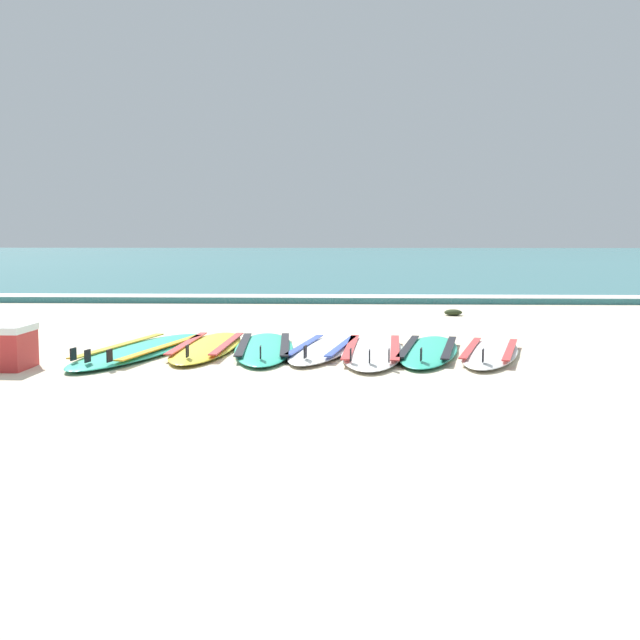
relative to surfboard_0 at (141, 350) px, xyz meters
The scene contains 12 objects.
ground_plane 1.75m from the surfboard_0, ahead, with size 80.00×80.00×0.00m, color beige.
sea 35.70m from the surfboard_0, 87.21° to the left, with size 80.00×60.00×0.10m, color teal.
wave_foam_strip 6.26m from the surfboard_0, 73.86° to the left, with size 80.00×0.72×0.11m, color white.
surfboard_0 is the anchor object (origin of this frame).
surfboard_1 0.65m from the surfboard_0, 21.51° to the left, with size 0.61×2.27×0.18m.
surfboard_2 1.20m from the surfboard_0, ahead, with size 0.74×2.33×0.18m.
surfboard_3 1.78m from the surfboard_0, ahead, with size 0.85×2.11×0.18m.
surfboard_4 2.26m from the surfboard_0, ahead, with size 0.74×2.42×0.18m.
surfboard_5 2.80m from the surfboard_0, ahead, with size 0.92×2.24×0.18m.
surfboard_6 3.37m from the surfboard_0, ahead, with size 1.01×2.11×0.18m.
cooler_box 1.27m from the surfboard_0, 134.32° to the right, with size 0.32×0.46×0.38m.
seaweed_clump_near_shoreline 5.18m from the surfboard_0, 46.96° to the left, with size 0.26×0.21×0.09m, color #2D381E.
Camera 1 is at (0.28, -7.53, 1.13)m, focal length 43.14 mm.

